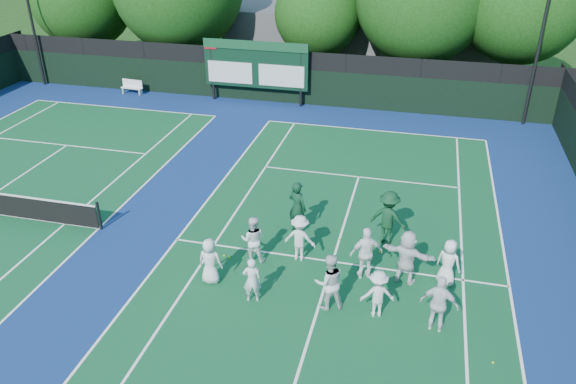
# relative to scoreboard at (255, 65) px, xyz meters

# --- Properties ---
(ground) EXTENTS (120.00, 120.00, 0.00)m
(ground) POSITION_rel_scoreboard_xyz_m (7.01, -15.59, -2.19)
(ground) COLOR #18380F
(ground) RESTS_ON ground
(court_apron) EXTENTS (34.00, 32.00, 0.01)m
(court_apron) POSITION_rel_scoreboard_xyz_m (1.01, -14.59, -2.19)
(court_apron) COLOR navy
(court_apron) RESTS_ON ground
(near_court) EXTENTS (11.05, 23.85, 0.01)m
(near_court) POSITION_rel_scoreboard_xyz_m (7.01, -14.59, -2.18)
(near_court) COLOR #104E29
(near_court) RESTS_ON ground
(back_fence) EXTENTS (34.00, 0.08, 3.00)m
(back_fence) POSITION_rel_scoreboard_xyz_m (1.01, 0.41, -0.83)
(back_fence) COLOR black
(back_fence) RESTS_ON ground
(scoreboard) EXTENTS (6.00, 0.21, 3.55)m
(scoreboard) POSITION_rel_scoreboard_xyz_m (0.00, 0.00, 0.00)
(scoreboard) COLOR black
(scoreboard) RESTS_ON ground
(clubhouse) EXTENTS (18.00, 6.00, 4.00)m
(clubhouse) POSITION_rel_scoreboard_xyz_m (5.01, 8.41, -0.19)
(clubhouse) COLOR #535358
(clubhouse) RESTS_ON ground
(bench) EXTENTS (1.37, 0.49, 0.85)m
(bench) POSITION_rel_scoreboard_xyz_m (-7.69, -0.22, -1.73)
(bench) COLOR white
(bench) RESTS_ON ground
(tree_c) EXTENTS (5.12, 5.12, 6.95)m
(tree_c) POSITION_rel_scoreboard_xyz_m (2.86, 3.99, 2.07)
(tree_c) COLOR black
(tree_c) RESTS_ON ground
(tree_d) EXTENTS (7.47, 7.47, 9.26)m
(tree_d) POSITION_rel_scoreboard_xyz_m (8.80, 3.99, 3.14)
(tree_d) COLOR black
(tree_d) RESTS_ON ground
(tree_e) EXTENTS (6.74, 6.74, 8.93)m
(tree_e) POSITION_rel_scoreboard_xyz_m (14.10, 3.99, 3.19)
(tree_e) COLOR black
(tree_e) RESTS_ON ground
(tennis_ball_0) EXTENTS (0.07, 0.07, 0.07)m
(tennis_ball_0) POSITION_rel_scoreboard_xyz_m (3.68, -15.22, -2.16)
(tennis_ball_0) COLOR #B0D018
(tennis_ball_0) RESTS_ON ground
(tennis_ball_1) EXTENTS (0.07, 0.07, 0.07)m
(tennis_ball_1) POSITION_rel_scoreboard_xyz_m (7.02, -13.26, -2.16)
(tennis_ball_1) COLOR #B0D018
(tennis_ball_1) RESTS_ON ground
(tennis_ball_2) EXTENTS (0.07, 0.07, 0.07)m
(tennis_ball_2) POSITION_rel_scoreboard_xyz_m (11.78, -18.03, -2.16)
(tennis_ball_2) COLOR #B0D018
(tennis_ball_2) RESTS_ON ground
(tennis_ball_3) EXTENTS (0.07, 0.07, 0.07)m
(tennis_ball_3) POSITION_rel_scoreboard_xyz_m (3.47, -15.15, -2.16)
(tennis_ball_3) COLOR #B0D018
(tennis_ball_3) RESTS_ON ground
(tennis_ball_4) EXTENTS (0.07, 0.07, 0.07)m
(tennis_ball_4) POSITION_rel_scoreboard_xyz_m (8.46, -13.66, -2.16)
(tennis_ball_4) COLOR #B0D018
(tennis_ball_4) RESTS_ON ground
(player_front_0) EXTENTS (0.75, 0.50, 1.52)m
(player_front_0) POSITION_rel_scoreboard_xyz_m (3.55, -16.52, -1.43)
(player_front_0) COLOR white
(player_front_0) RESTS_ON ground
(player_front_1) EXTENTS (0.62, 0.49, 1.48)m
(player_front_1) POSITION_rel_scoreboard_xyz_m (5.06, -17.09, -1.45)
(player_front_1) COLOR white
(player_front_1) RESTS_ON ground
(player_front_2) EXTENTS (1.07, 0.97, 1.79)m
(player_front_2) POSITION_rel_scoreboard_xyz_m (7.28, -16.84, -1.29)
(player_front_2) COLOR silver
(player_front_2) RESTS_ON ground
(player_front_3) EXTENTS (1.07, 0.78, 1.48)m
(player_front_3) POSITION_rel_scoreboard_xyz_m (8.67, -16.86, -1.45)
(player_front_3) COLOR silver
(player_front_3) RESTS_ON ground
(player_front_4) EXTENTS (1.08, 0.58, 1.75)m
(player_front_4) POSITION_rel_scoreboard_xyz_m (10.33, -17.06, -1.32)
(player_front_4) COLOR white
(player_front_4) RESTS_ON ground
(player_back_0) EXTENTS (0.88, 0.74, 1.62)m
(player_back_0) POSITION_rel_scoreboard_xyz_m (4.48, -15.11, -1.38)
(player_back_0) COLOR white
(player_back_0) RESTS_ON ground
(player_back_1) EXTENTS (1.09, 0.68, 1.61)m
(player_back_1) POSITION_rel_scoreboard_xyz_m (5.93, -14.67, -1.38)
(player_back_1) COLOR silver
(player_back_1) RESTS_ON ground
(player_back_2) EXTENTS (1.12, 0.81, 1.77)m
(player_back_2) POSITION_rel_scoreboard_xyz_m (8.12, -15.12, -1.31)
(player_back_2) COLOR white
(player_back_2) RESTS_ON ground
(player_back_3) EXTENTS (1.74, 0.92, 1.79)m
(player_back_3) POSITION_rel_scoreboard_xyz_m (9.35, -15.05, -1.30)
(player_back_3) COLOR white
(player_back_3) RESTS_ON ground
(player_back_4) EXTENTS (0.89, 0.75, 1.54)m
(player_back_4) POSITION_rel_scoreboard_xyz_m (10.58, -14.86, -1.42)
(player_back_4) COLOR white
(player_back_4) RESTS_ON ground
(coach_left) EXTENTS (0.85, 0.73, 1.96)m
(coach_left) POSITION_rel_scoreboard_xyz_m (5.46, -13.03, -1.21)
(coach_left) COLOR #0D331F
(coach_left) RESTS_ON ground
(coach_right) EXTENTS (1.41, 1.04, 1.95)m
(coach_right) POSITION_rel_scoreboard_xyz_m (8.60, -12.98, -1.22)
(coach_right) COLOR #0F381E
(coach_right) RESTS_ON ground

